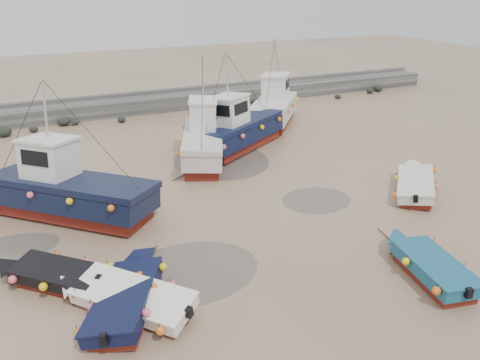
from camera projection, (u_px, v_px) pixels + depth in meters
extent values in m
plane|color=tan|center=(233.00, 237.00, 20.14)|extent=(120.00, 120.00, 0.00)
cube|color=slate|center=(127.00, 106.00, 38.34)|extent=(60.00, 2.20, 1.20)
cube|color=slate|center=(123.00, 95.00, 39.06)|extent=(60.00, 0.60, 0.25)
ellipsoid|color=black|center=(198.00, 112.00, 37.88)|extent=(0.84, 0.86, 0.51)
ellipsoid|color=black|center=(221.00, 104.00, 40.16)|extent=(0.98, 1.07, 0.72)
ellipsoid|color=black|center=(292.00, 100.00, 41.72)|extent=(0.78, 0.90, 0.59)
ellipsoid|color=black|center=(370.00, 91.00, 45.28)|extent=(0.68, 0.72, 0.52)
ellipsoid|color=black|center=(338.00, 96.00, 43.31)|extent=(0.60, 0.70, 0.31)
ellipsoid|color=black|center=(64.00, 121.00, 35.24)|extent=(0.99, 0.80, 0.58)
ellipsoid|color=black|center=(271.00, 103.00, 41.20)|extent=(0.54, 0.46, 0.30)
ellipsoid|color=black|center=(244.00, 105.00, 40.43)|extent=(0.61, 0.47, 0.46)
ellipsoid|color=black|center=(378.00, 88.00, 46.01)|extent=(0.92, 0.97, 0.58)
ellipsoid|color=black|center=(75.00, 122.00, 35.42)|extent=(0.61, 0.53, 0.32)
ellipsoid|color=black|center=(255.00, 101.00, 41.43)|extent=(0.67, 0.55, 0.43)
ellipsoid|color=black|center=(4.00, 132.00, 32.75)|extent=(1.09, 0.88, 0.72)
ellipsoid|color=black|center=(34.00, 129.00, 33.79)|extent=(0.65, 0.60, 0.37)
ellipsoid|color=black|center=(245.00, 105.00, 39.82)|extent=(0.88, 0.64, 0.62)
ellipsoid|color=black|center=(122.00, 120.00, 36.12)|extent=(0.64, 0.62, 0.48)
ellipsoid|color=black|center=(223.00, 106.00, 40.12)|extent=(0.55, 0.45, 0.29)
cylinder|color=#5A5249|center=(189.00, 271.00, 17.77)|extent=(5.46, 5.46, 0.01)
cylinder|color=#5A5249|center=(316.00, 200.00, 23.52)|extent=(3.58, 3.58, 0.01)
cylinder|color=#5A5249|center=(7.00, 250.00, 19.19)|extent=(4.10, 4.10, 0.01)
cylinder|color=#5A5249|center=(221.00, 160.00, 28.75)|extent=(5.79, 5.79, 0.01)
cube|color=maroon|center=(136.00, 306.00, 15.66)|extent=(3.52, 3.74, 0.30)
cube|color=white|center=(135.00, 297.00, 15.51)|extent=(3.87, 4.10, 0.45)
pyramid|color=white|center=(76.00, 268.00, 16.25)|extent=(1.61, 1.54, 0.90)
cube|color=brown|center=(134.00, 293.00, 15.45)|extent=(3.21, 3.41, 0.10)
cube|color=white|center=(134.00, 291.00, 15.41)|extent=(3.98, 4.21, 0.07)
cube|color=black|center=(191.00, 310.00, 14.63)|extent=(0.28, 0.28, 0.35)
cylinder|color=black|center=(59.00, 284.00, 16.99)|extent=(1.35, 1.53, 0.04)
sphere|color=orange|center=(162.00, 325.00, 14.11)|extent=(0.30, 0.30, 0.30)
sphere|color=orange|center=(174.00, 287.00, 15.84)|extent=(0.30, 0.30, 0.30)
sphere|color=orange|center=(126.00, 313.00, 14.61)|extent=(0.30, 0.30, 0.30)
sphere|color=orange|center=(142.00, 278.00, 16.33)|extent=(0.30, 0.30, 0.30)
sphere|color=orange|center=(93.00, 302.00, 15.11)|extent=(0.30, 0.30, 0.30)
sphere|color=orange|center=(112.00, 269.00, 16.83)|extent=(0.30, 0.30, 0.30)
cube|color=maroon|center=(129.00, 309.00, 15.50)|extent=(2.96, 3.89, 0.30)
cube|color=black|center=(128.00, 300.00, 15.36)|extent=(3.31, 4.24, 0.45)
pyramid|color=black|center=(144.00, 251.00, 17.28)|extent=(1.85, 1.42, 0.90)
cube|color=brown|center=(128.00, 296.00, 15.29)|extent=(2.72, 3.54, 0.10)
cube|color=black|center=(127.00, 294.00, 15.26)|extent=(3.41, 4.35, 0.07)
cube|color=black|center=(108.00, 340.00, 13.42)|extent=(0.28, 0.26, 0.35)
cylinder|color=black|center=(152.00, 259.00, 18.51)|extent=(0.95, 1.80, 0.04)
sphere|color=orange|center=(81.00, 329.00, 13.95)|extent=(0.30, 0.30, 0.30)
sphere|color=orange|center=(151.00, 318.00, 14.41)|extent=(0.30, 0.30, 0.30)
sphere|color=orange|center=(95.00, 303.00, 15.08)|extent=(0.30, 0.30, 0.30)
sphere|color=orange|center=(159.00, 293.00, 15.55)|extent=(0.30, 0.30, 0.30)
sphere|color=orange|center=(107.00, 280.00, 16.22)|extent=(0.30, 0.30, 0.30)
sphere|color=orange|center=(167.00, 271.00, 16.68)|extent=(0.30, 0.30, 0.30)
cube|color=maroon|center=(432.00, 277.00, 17.20)|extent=(1.86, 3.37, 0.30)
cube|color=#165371|center=(434.00, 268.00, 17.05)|extent=(2.13, 3.64, 0.45)
pyramid|color=#165371|center=(404.00, 230.00, 18.71)|extent=(1.66, 0.97, 0.90)
cube|color=brown|center=(435.00, 264.00, 16.99)|extent=(1.72, 3.05, 0.10)
cube|color=#165371|center=(435.00, 262.00, 16.95)|extent=(2.20, 3.72, 0.07)
cube|color=black|center=(468.00, 294.00, 15.40)|extent=(0.25, 0.21, 0.35)
cylinder|color=black|center=(390.00, 240.00, 19.86)|extent=(0.38, 1.98, 0.04)
sphere|color=orange|center=(436.00, 292.00, 15.60)|extent=(0.30, 0.30, 0.30)
sphere|color=orange|center=(464.00, 269.00, 16.81)|extent=(0.30, 0.30, 0.30)
sphere|color=orange|center=(406.00, 262.00, 17.21)|extent=(0.30, 0.30, 0.30)
sphere|color=orange|center=(433.00, 244.00, 18.43)|extent=(0.30, 0.30, 0.30)
cube|color=maroon|center=(416.00, 191.00, 24.11)|extent=(3.71, 3.84, 0.30)
cube|color=silver|center=(417.00, 185.00, 23.96)|extent=(4.09, 4.21, 0.45)
pyramid|color=silver|center=(418.00, 160.00, 25.93)|extent=(1.69, 1.65, 0.90)
cube|color=brown|center=(417.00, 182.00, 23.90)|extent=(3.39, 3.50, 0.10)
cube|color=silver|center=(418.00, 180.00, 23.86)|extent=(4.21, 4.33, 0.07)
cube|color=black|center=(418.00, 199.00, 21.98)|extent=(0.28, 0.28, 0.35)
cylinder|color=black|center=(415.00, 170.00, 27.15)|extent=(1.40, 1.49, 0.04)
sphere|color=orange|center=(397.00, 193.00, 22.74)|extent=(0.30, 0.30, 0.30)
sphere|color=orange|center=(437.00, 190.00, 23.15)|extent=(0.30, 0.30, 0.30)
sphere|color=orange|center=(398.00, 176.00, 24.69)|extent=(0.30, 0.30, 0.30)
sphere|color=orange|center=(436.00, 173.00, 25.10)|extent=(0.30, 0.30, 0.30)
cube|color=maroon|center=(61.00, 283.00, 16.86)|extent=(3.01, 2.90, 0.30)
cube|color=black|center=(60.00, 274.00, 16.71)|extent=(3.30, 3.20, 0.45)
pyramid|color=black|center=(12.00, 254.00, 17.12)|extent=(1.41, 1.44, 0.90)
cube|color=brown|center=(59.00, 270.00, 16.65)|extent=(2.74, 2.65, 0.10)
cube|color=black|center=(58.00, 268.00, 16.61)|extent=(3.39, 3.29, 0.07)
cube|color=black|center=(100.00, 279.00, 16.14)|extent=(0.28, 0.28, 0.35)
sphere|color=orange|center=(77.00, 291.00, 15.62)|extent=(0.30, 0.30, 0.30)
sphere|color=orange|center=(88.00, 263.00, 17.15)|extent=(0.30, 0.30, 0.30)
sphere|color=orange|center=(44.00, 284.00, 16.00)|extent=(0.30, 0.30, 0.30)
sphere|color=orange|center=(58.00, 257.00, 17.54)|extent=(0.30, 0.30, 0.30)
sphere|color=orange|center=(14.00, 277.00, 16.39)|extent=(0.30, 0.30, 0.30)
cube|color=maroon|center=(73.00, 211.00, 21.80)|extent=(6.83, 6.53, 0.55)
cube|color=black|center=(71.00, 196.00, 21.50)|extent=(7.49, 7.18, 0.95)
cube|color=brown|center=(69.00, 186.00, 21.30)|extent=(7.29, 6.98, 0.08)
cube|color=black|center=(69.00, 183.00, 21.24)|extent=(7.66, 7.34, 0.30)
cube|color=white|center=(46.00, 161.00, 21.16)|extent=(2.76, 2.75, 1.70)
cube|color=white|center=(43.00, 142.00, 20.80)|extent=(2.98, 2.97, 0.12)
cube|color=black|center=(27.00, 153.00, 21.35)|extent=(1.13, 1.22, 0.68)
cylinder|color=#B7B7B2|center=(38.00, 112.00, 20.26)|extent=(0.10, 0.10, 2.60)
sphere|color=#EE6073|center=(110.00, 213.00, 19.19)|extent=(0.30, 0.30, 0.30)
sphere|color=#EE6073|center=(126.00, 183.00, 22.06)|extent=(0.30, 0.30, 0.30)
sphere|color=#EE6073|center=(68.00, 206.00, 19.78)|extent=(0.30, 0.30, 0.30)
sphere|color=#EE6073|center=(89.00, 177.00, 22.65)|extent=(0.30, 0.30, 0.30)
sphere|color=#EE6073|center=(29.00, 200.00, 20.37)|extent=(0.30, 0.30, 0.30)
sphere|color=#EE6073|center=(54.00, 172.00, 23.23)|extent=(0.30, 0.30, 0.30)
cube|color=maroon|center=(203.00, 157.00, 28.31)|extent=(3.94, 6.31, 0.55)
cube|color=beige|center=(202.00, 146.00, 28.01)|extent=(4.40, 6.84, 0.95)
pyramid|color=beige|center=(203.00, 117.00, 31.21)|extent=(2.58, 2.13, 1.40)
cube|color=brown|center=(202.00, 138.00, 27.81)|extent=(4.27, 6.67, 0.08)
cube|color=beige|center=(202.00, 135.00, 27.76)|extent=(4.50, 6.99, 0.30)
cube|color=white|center=(202.00, 115.00, 28.18)|extent=(2.17, 2.43, 1.70)
cube|color=white|center=(201.00, 101.00, 27.82)|extent=(2.34, 2.62, 0.12)
cube|color=black|center=(202.00, 107.00, 29.01)|extent=(1.25, 0.52, 0.68)
cylinder|color=#B7B7B2|center=(201.00, 78.00, 27.28)|extent=(0.10, 0.10, 2.60)
cylinder|color=black|center=(204.00, 136.00, 32.88)|extent=(1.13, 2.82, 0.05)
sphere|color=#EE6073|center=(179.00, 156.00, 25.45)|extent=(0.30, 0.30, 0.30)
sphere|color=#EE6073|center=(223.00, 147.00, 26.75)|extent=(0.30, 0.30, 0.30)
sphere|color=#EE6073|center=(182.00, 140.00, 27.82)|extent=(0.30, 0.30, 0.30)
sphere|color=#EE6073|center=(222.00, 133.00, 29.11)|extent=(0.30, 0.30, 0.30)
sphere|color=#EE6073|center=(184.00, 128.00, 30.18)|extent=(0.30, 0.30, 0.30)
cube|color=maroon|center=(240.00, 144.00, 30.61)|extent=(6.70, 5.30, 0.55)
cube|color=black|center=(240.00, 133.00, 30.31)|extent=(7.31, 5.88, 0.95)
pyramid|color=black|center=(201.00, 139.00, 26.94)|extent=(2.56, 2.91, 1.40)
cube|color=brown|center=(240.00, 125.00, 30.11)|extent=(7.12, 5.71, 0.08)
cube|color=black|center=(240.00, 123.00, 30.05)|extent=(7.47, 6.01, 0.30)
cube|color=white|center=(232.00, 112.00, 28.94)|extent=(2.64, 2.57, 1.70)
cube|color=white|center=(232.00, 97.00, 28.58)|extent=(2.85, 2.78, 0.12)
cube|color=black|center=(222.00, 111.00, 28.06)|extent=(0.84, 1.31, 0.68)
cylinder|color=#B7B7B2|center=(232.00, 75.00, 28.04)|extent=(0.10, 0.10, 2.60)
cylinder|color=black|center=(190.00, 173.00, 26.75)|extent=(2.57, 1.63, 0.05)
sphere|color=#EE6073|center=(281.00, 121.00, 31.59)|extent=(0.30, 0.30, 0.30)
sphere|color=#EE6073|center=(237.00, 119.00, 32.16)|extent=(0.30, 0.30, 0.30)
sphere|color=#EE6073|center=(263.00, 129.00, 29.89)|extent=(0.30, 0.30, 0.30)
sphere|color=#EE6073|center=(218.00, 126.00, 30.46)|extent=(0.30, 0.30, 0.30)
sphere|color=#EE6073|center=(244.00, 138.00, 28.18)|extent=(0.30, 0.30, 0.30)
sphere|color=#EE6073|center=(196.00, 135.00, 28.76)|extent=(0.30, 0.30, 0.30)
cube|color=maroon|center=(274.00, 121.00, 35.63)|extent=(5.30, 5.84, 0.55)
cube|color=silver|center=(274.00, 111.00, 35.33)|extent=(5.87, 6.41, 0.95)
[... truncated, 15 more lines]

